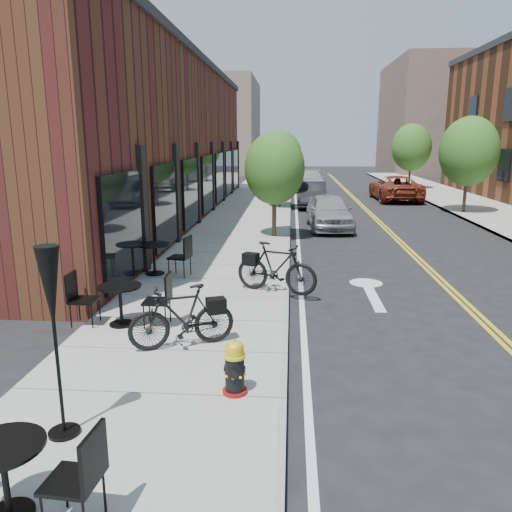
{
  "coord_description": "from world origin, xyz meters",
  "views": [
    {
      "loc": [
        0.02,
        -9.35,
        3.66
      ],
      "look_at": [
        -0.78,
        1.9,
        1.0
      ],
      "focal_mm": 35.0,
      "sensor_mm": 36.0,
      "label": 1
    }
  ],
  "objects": [
    {
      "name": "parked_car_c",
      "position": [
        1.39,
        27.25,
        0.71
      ],
      "size": [
        2.02,
        4.88,
        1.41
      ],
      "primitive_type": "imported",
      "rotation": [
        0.0,
        0.0,
        0.01
      ],
      "color": "#9F9FA4",
      "rests_on": "ground"
    },
    {
      "name": "bistro_set_c",
      "position": [
        -3.6,
        3.33,
        0.66
      ],
      "size": [
        2.04,
        1.02,
        1.07
      ],
      "rotation": [
        0.0,
        0.0,
        -0.21
      ],
      "color": "black",
      "rests_on": "sidewalk_near"
    },
    {
      "name": "bg_building_left",
      "position": [
        -8.0,
        48.0,
        5.0
      ],
      "size": [
        8.0,
        14.0,
        10.0
      ],
      "primitive_type": "cube",
      "color": "#726656",
      "rests_on": "ground"
    },
    {
      "name": "tree_near_b",
      "position": [
        -0.6,
        17.0,
        2.71
      ],
      "size": [
        2.3,
        2.3,
        3.98
      ],
      "color": "#382B1E",
      "rests_on": "sidewalk_near"
    },
    {
      "name": "tree_near_c",
      "position": [
        -0.6,
        25.0,
        2.53
      ],
      "size": [
        2.1,
        2.1,
        3.67
      ],
      "color": "#382B1E",
      "rests_on": "sidewalk_near"
    },
    {
      "name": "parked_car_b",
      "position": [
        1.18,
        18.15,
        0.68
      ],
      "size": [
        1.69,
        4.22,
        1.36
      ],
      "primitive_type": "imported",
      "rotation": [
        0.0,
        0.0,
        -0.06
      ],
      "color": "black",
      "rests_on": "ground"
    },
    {
      "name": "tree_far_b",
      "position": [
        8.6,
        16.0,
        3.06
      ],
      "size": [
        2.8,
        2.8,
        4.62
      ],
      "color": "#382B1E",
      "rests_on": "sidewalk_far"
    },
    {
      "name": "sidewalk_near",
      "position": [
        -2.0,
        10.0,
        0.06
      ],
      "size": [
        4.0,
        70.0,
        0.12
      ],
      "primitive_type": "cube",
      "color": "#9E9B93",
      "rests_on": "ground"
    },
    {
      "name": "building_near",
      "position": [
        -6.5,
        14.0,
        3.5
      ],
      "size": [
        5.0,
        28.0,
        7.0
      ],
      "primitive_type": "cube",
      "color": "#441716",
      "rests_on": "ground"
    },
    {
      "name": "fire_hydrant",
      "position": [
        -0.74,
        -2.9,
        0.51
      ],
      "size": [
        0.38,
        0.38,
        0.81
      ],
      "rotation": [
        0.0,
        0.0,
        -0.09
      ],
      "color": "maroon",
      "rests_on": "sidewalk_near"
    },
    {
      "name": "parked_car_a",
      "position": [
        1.6,
        11.32,
        0.72
      ],
      "size": [
        1.91,
        4.3,
        1.44
      ],
      "primitive_type": "imported",
      "rotation": [
        0.0,
        0.0,
        0.05
      ],
      "color": "gray",
      "rests_on": "ground"
    },
    {
      "name": "bistro_set_b",
      "position": [
        -3.24,
        -0.39,
        0.64
      ],
      "size": [
        1.92,
        0.84,
        1.03
      ],
      "rotation": [
        0.0,
        0.0,
        0.02
      ],
      "color": "black",
      "rests_on": "sidewalk_near"
    },
    {
      "name": "ground",
      "position": [
        0.0,
        0.0,
        0.0
      ],
      "size": [
        120.0,
        120.0,
        0.0
      ],
      "primitive_type": "plane",
      "color": "black",
      "rests_on": "ground"
    },
    {
      "name": "bicycle_left",
      "position": [
        -1.83,
        -1.35,
        0.67
      ],
      "size": [
        1.9,
        1.18,
        1.11
      ],
      "primitive_type": "imported",
      "rotation": [
        0.0,
        0.0,
        -1.18
      ],
      "color": "black",
      "rests_on": "sidewalk_near"
    },
    {
      "name": "tree_near_d",
      "position": [
        -0.6,
        33.0,
        2.79
      ],
      "size": [
        2.4,
        2.4,
        4.11
      ],
      "color": "#382B1E",
      "rests_on": "sidewalk_near"
    },
    {
      "name": "tree_far_c",
      "position": [
        8.6,
        28.0,
        3.06
      ],
      "size": [
        2.8,
        2.8,
        4.62
      ],
      "color": "#382B1E",
      "rests_on": "sidewalk_far"
    },
    {
      "name": "bicycle_right",
      "position": [
        -0.3,
        1.92,
        0.72
      ],
      "size": [
        2.07,
        1.22,
        1.2
      ],
      "primitive_type": "imported",
      "rotation": [
        0.0,
        0.0,
        1.22
      ],
      "color": "black",
      "rests_on": "sidewalk_near"
    },
    {
      "name": "bistro_set_a",
      "position": [
        -2.63,
        -5.44,
        0.62
      ],
      "size": [
        1.88,
        0.86,
        1.0
      ],
      "rotation": [
        0.0,
        0.0,
        -0.08
      ],
      "color": "black",
      "rests_on": "sidewalk_near"
    },
    {
      "name": "patio_umbrella",
      "position": [
        -2.72,
        -4.06,
        1.82
      ],
      "size": [
        0.38,
        0.38,
        2.37
      ],
      "color": "black",
      "rests_on": "sidewalk_near"
    },
    {
      "name": "parked_car_far",
      "position": [
        6.31,
        21.52,
        0.75
      ],
      "size": [
        2.58,
        5.42,
        1.49
      ],
      "primitive_type": "imported",
      "rotation": [
        0.0,
        0.0,
        3.16
      ],
      "color": "maroon",
      "rests_on": "ground"
    },
    {
      "name": "tree_near_a",
      "position": [
        -0.6,
        9.0,
        2.6
      ],
      "size": [
        2.2,
        2.2,
        3.81
      ],
      "color": "#382B1E",
      "rests_on": "sidewalk_near"
    },
    {
      "name": "bg_building_right",
      "position": [
        16.0,
        50.0,
        6.0
      ],
      "size": [
        10.0,
        16.0,
        12.0
      ],
      "primitive_type": "cube",
      "color": "brown",
      "rests_on": "ground"
    }
  ]
}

